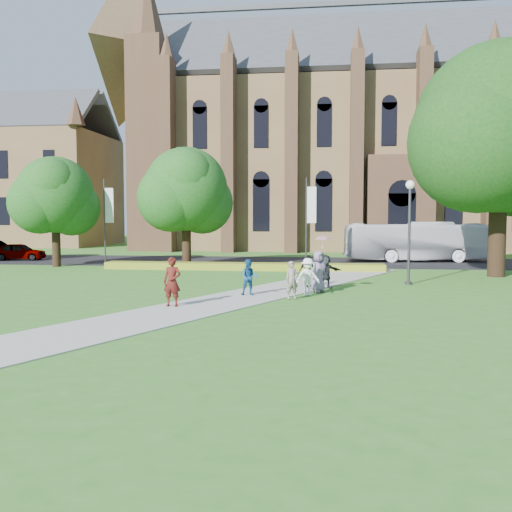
# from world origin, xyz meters

# --- Properties ---
(ground) EXTENTS (160.00, 160.00, 0.00)m
(ground) POSITION_xyz_m (0.00, 0.00, 0.00)
(ground) COLOR #307122
(ground) RESTS_ON ground
(road) EXTENTS (160.00, 10.00, 0.02)m
(road) POSITION_xyz_m (0.00, 20.00, 0.01)
(road) COLOR black
(road) RESTS_ON ground
(footpath) EXTENTS (15.58, 28.54, 0.04)m
(footpath) POSITION_xyz_m (0.00, 1.00, 0.02)
(footpath) COLOR #B2B2A8
(footpath) RESTS_ON ground
(flower_hedge) EXTENTS (18.00, 1.40, 0.45)m
(flower_hedge) POSITION_xyz_m (-2.00, 13.20, 0.23)
(flower_hedge) COLOR #AEA822
(flower_hedge) RESTS_ON ground
(cathedral) EXTENTS (52.60, 18.25, 28.00)m
(cathedral) POSITION_xyz_m (10.00, 39.73, 12.98)
(cathedral) COLOR brown
(cathedral) RESTS_ON ground
(building_west) EXTENTS (22.00, 14.00, 18.30)m
(building_west) POSITION_xyz_m (-34.00, 42.00, 9.21)
(building_west) COLOR brown
(building_west) RESTS_ON ground
(streetlamp) EXTENTS (0.44, 0.44, 5.24)m
(streetlamp) POSITION_xyz_m (7.50, 6.50, 3.30)
(streetlamp) COLOR #38383D
(streetlamp) RESTS_ON ground
(large_tree) EXTENTS (9.60, 9.60, 13.20)m
(large_tree) POSITION_xyz_m (13.00, 11.00, 8.37)
(large_tree) COLOR #332114
(large_tree) RESTS_ON ground
(street_tree_0) EXTENTS (5.20, 5.20, 7.50)m
(street_tree_0) POSITION_xyz_m (-15.00, 14.00, 4.87)
(street_tree_0) COLOR #332114
(street_tree_0) RESTS_ON ground
(street_tree_1) EXTENTS (5.60, 5.60, 8.05)m
(street_tree_1) POSITION_xyz_m (-6.00, 14.50, 5.22)
(street_tree_1) COLOR #332114
(street_tree_1) RESTS_ON ground
(banner_pole_0) EXTENTS (0.70, 0.10, 6.00)m
(banner_pole_0) POSITION_xyz_m (2.11, 15.20, 3.39)
(banner_pole_0) COLOR #38383D
(banner_pole_0) RESTS_ON ground
(banner_pole_1) EXTENTS (0.70, 0.10, 6.00)m
(banner_pole_1) POSITION_xyz_m (-11.89, 15.20, 3.39)
(banner_pole_1) COLOR #38383D
(banner_pole_1) RESTS_ON ground
(tour_coach) EXTENTS (11.01, 3.68, 3.01)m
(tour_coach) POSITION_xyz_m (10.09, 21.45, 1.52)
(tour_coach) COLOR white
(tour_coach) RESTS_ON road
(car_0) EXTENTS (4.12, 2.09, 1.35)m
(car_0) POSITION_xyz_m (-20.53, 18.92, 0.69)
(car_0) COLOR gray
(car_0) RESTS_ON road
(pedestrian_0) EXTENTS (0.71, 0.50, 1.87)m
(pedestrian_0) POSITION_xyz_m (-2.39, -2.04, 0.97)
(pedestrian_0) COLOR #4E1611
(pedestrian_0) RESTS_ON footpath
(pedestrian_1) EXTENTS (0.85, 0.71, 1.56)m
(pedestrian_1) POSITION_xyz_m (0.09, 1.32, 0.82)
(pedestrian_1) COLOR navy
(pedestrian_1) RESTS_ON footpath
(pedestrian_2) EXTENTS (1.17, 0.88, 1.60)m
(pedestrian_2) POSITION_xyz_m (2.59, 1.64, 0.84)
(pedestrian_2) COLOR white
(pedestrian_2) RESTS_ON footpath
(pedestrian_3) EXTENTS (0.96, 0.77, 1.53)m
(pedestrian_3) POSITION_xyz_m (2.48, 4.63, 0.81)
(pedestrian_3) COLOR black
(pedestrian_3) RESTS_ON footpath
(pedestrian_4) EXTENTS (1.04, 1.06, 1.85)m
(pedestrian_4) POSITION_xyz_m (3.04, 2.83, 0.96)
(pedestrian_4) COLOR slate
(pedestrian_4) RESTS_ON footpath
(pedestrian_5) EXTENTS (1.54, 1.04, 1.59)m
(pedestrian_5) POSITION_xyz_m (3.36, 4.16, 0.84)
(pedestrian_5) COLOR #23242A
(pedestrian_5) RESTS_ON footpath
(pedestrian_6) EXTENTS (0.67, 0.56, 1.55)m
(pedestrian_6) POSITION_xyz_m (1.99, 0.55, 0.82)
(pedestrian_6) COLOR gray
(pedestrian_6) RESTS_ON footpath
(parasol) EXTENTS (0.77, 0.77, 0.60)m
(parasol) POSITION_xyz_m (3.22, 2.93, 2.19)
(parasol) COLOR #E2A0C1
(parasol) RESTS_ON pedestrian_4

